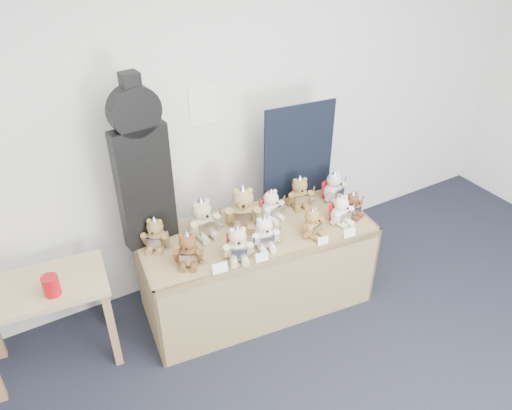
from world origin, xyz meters
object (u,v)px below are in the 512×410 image
teddy_back_centre_right (271,206)px  teddy_front_right (312,224)px  side_table (43,300)px  teddy_back_left (203,219)px  teddy_back_right (300,193)px  teddy_back_end (334,187)px  teddy_front_far_right (341,211)px  teddy_back_centre_left (243,209)px  teddy_front_left (238,244)px  teddy_front_far_left (188,250)px  teddy_front_centre (265,233)px  display_table (260,252)px  guitar_case (142,166)px  teddy_back_far_left (156,235)px  red_cup (51,286)px  teddy_front_end (353,205)px

teddy_back_centre_right → teddy_front_right: bearing=-79.8°
side_table → teddy_back_left: 1.12m
teddy_back_right → teddy_back_end: (0.27, -0.06, -0.00)m
teddy_front_far_right → teddy_back_centre_left: teddy_back_centre_left is taller
teddy_front_left → teddy_front_right: (0.56, -0.04, -0.01)m
teddy_front_far_left → teddy_front_centre: bearing=20.2°
teddy_back_centre_left → teddy_front_far_left: bearing=-133.3°
teddy_back_end → teddy_front_right: bearing=-163.8°
teddy_back_centre_left → teddy_back_end: (0.76, -0.04, -0.04)m
teddy_front_right → teddy_back_end: size_ratio=0.92×
side_table → teddy_front_centre: (1.39, -0.36, 0.24)m
display_table → side_table: size_ratio=2.00×
guitar_case → teddy_front_far_left: size_ratio=4.39×
teddy_front_far_right → teddy_back_end: bearing=54.7°
teddy_back_centre_left → teddy_back_centre_right: 0.23m
teddy_front_centre → teddy_front_right: 0.35m
teddy_back_far_left → red_cup: bearing=-135.5°
teddy_front_far_right → guitar_case: bearing=151.1°
red_cup → teddy_front_end: size_ratio=0.60×
display_table → teddy_front_centre: teddy_front_centre is taller
side_table → teddy_back_centre_left: size_ratio=2.45×
teddy_back_far_left → teddy_back_end: bearing=31.7°
teddy_back_centre_right → teddy_back_end: size_ratio=0.97×
teddy_back_end → side_table: bearing=156.9°
teddy_front_right → teddy_back_left: teddy_back_left is taller
teddy_front_right → teddy_back_centre_left: bearing=116.4°
teddy_front_left → teddy_front_right: teddy_front_left is taller
side_table → teddy_front_far_left: 0.96m
display_table → teddy_front_right: (0.31, -0.17, 0.24)m
teddy_front_left → teddy_back_left: teddy_back_left is taller
side_table → guitar_case: size_ratio=0.73×
teddy_front_centre → teddy_back_end: bearing=29.4°
teddy_back_right → teddy_front_end: bearing=-34.1°
red_cup → teddy_front_far_right: (1.93, -0.28, 0.05)m
display_table → teddy_front_far_right: 0.64m
teddy_back_far_left → teddy_front_far_right: bearing=19.0°
teddy_front_centre → teddy_back_centre_left: size_ratio=0.76×
red_cup → teddy_back_centre_right: size_ratio=0.52×
display_table → teddy_back_left: bearing=155.1°
teddy_back_left → teddy_front_left: bearing=-81.2°
teddy_front_left → teddy_back_centre_left: size_ratio=0.79×
side_table → teddy_front_end: 2.17m
guitar_case → teddy_front_far_right: (1.23, -0.48, -0.47)m
guitar_case → teddy_back_right: bearing=-13.9°
teddy_front_end → teddy_back_right: teddy_back_right is taller
teddy_back_left → side_table: bearing=172.3°
teddy_front_centre → teddy_back_left: teddy_back_left is taller
guitar_case → teddy_back_right: 1.20m
red_cup → teddy_back_end: size_ratio=0.51×
guitar_case → teddy_front_centre: bearing=-41.6°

